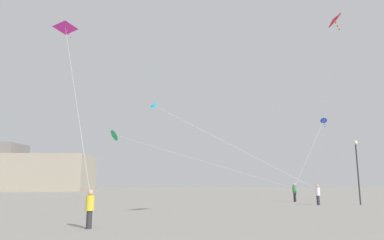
# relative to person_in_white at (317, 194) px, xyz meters

# --- Properties ---
(person_in_white) EXTENTS (0.37, 0.37, 1.72)m
(person_in_white) POSITION_rel_person_in_white_xyz_m (0.00, 0.00, 0.00)
(person_in_white) COLOR #2D2D33
(person_in_white) RESTS_ON ground_plane
(person_in_green) EXTENTS (0.40, 0.40, 1.83)m
(person_in_green) POSITION_rel_person_in_white_xyz_m (-0.42, 5.33, 0.06)
(person_in_green) COLOR #2D2D33
(person_in_green) RESTS_ON ground_plane
(person_in_yellow) EXTENTS (0.34, 0.34, 1.57)m
(person_in_yellow) POSITION_rel_person_in_white_xyz_m (-14.89, -15.40, -0.08)
(person_in_yellow) COLOR #2D2D33
(person_in_yellow) RESTS_ON ground_plane
(kite_cobalt_diamond) EXTENTS (4.51, 2.26, 7.56)m
(kite_cobalt_diamond) POSITION_rel_person_in_white_xyz_m (3.61, 7.15, 7.43)
(kite_cobalt_diamond) COLOR blue
(kite_magenta_delta) EXTENTS (6.12, 10.41, 12.38)m
(kite_magenta_delta) POSITION_rel_person_in_white_xyz_m (-20.10, -5.80, 12.11)
(kite_magenta_delta) COLOR #D12899
(kite_crimson_diamond) EXTENTS (1.50, 8.70, 12.07)m
(kite_crimson_diamond) POSITION_rel_person_in_white_xyz_m (-0.98, -7.96, 11.79)
(kite_crimson_diamond) COLOR red
(kite_emerald_diamond) EXTENTS (19.97, 5.26, 6.65)m
(kite_emerald_diamond) POSITION_rel_person_in_white_xyz_m (-19.49, 9.74, 6.32)
(kite_emerald_diamond) COLOR green
(kite_cyan_diamond) EXTENTS (14.65, 1.30, 7.86)m
(kite_cyan_diamond) POSITION_rel_person_in_white_xyz_m (-13.63, 0.84, 7.58)
(kite_cyan_diamond) COLOR #1EB2C6
(building_centre_hall) EXTENTS (26.65, 14.05, 8.15)m
(building_centre_hall) POSITION_rel_person_in_white_xyz_m (-47.62, 50.66, 3.13)
(building_centre_hall) COLOR #A39984
(building_centre_hall) RESTS_ON ground_plane
(lamppost_east) EXTENTS (0.36, 0.36, 5.49)m
(lamppost_east) POSITION_rel_person_in_white_xyz_m (3.65, 0.18, 2.69)
(lamppost_east) COLOR #2D2D30
(lamppost_east) RESTS_ON ground_plane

